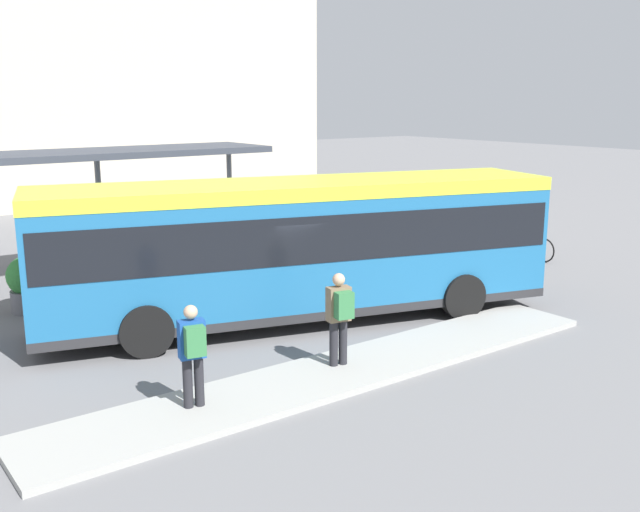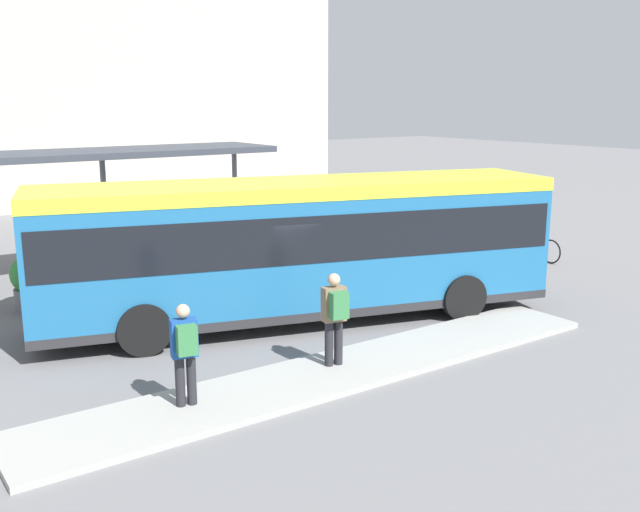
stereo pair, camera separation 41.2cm
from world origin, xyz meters
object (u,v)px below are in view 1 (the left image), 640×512
at_px(pedestrian_waiting, 340,314).
at_px(pedestrian_companion, 193,350).
at_px(bicycle_yellow, 493,241).
at_px(potted_planter_near_shelter, 27,283).
at_px(city_bus, 300,241).
at_px(bicycle_orange, 531,247).
at_px(bicycle_green, 510,245).

xyz_separation_m(pedestrian_waiting, pedestrian_companion, (-3.06, -0.06, -0.03)).
relative_size(bicycle_yellow, potted_planter_near_shelter, 1.21).
bearing_deg(potted_planter_near_shelter, pedestrian_waiting, -64.37).
height_order(city_bus, pedestrian_companion, city_bus).
bearing_deg(potted_planter_near_shelter, pedestrian_companion, -85.67).
distance_m(city_bus, bicycle_yellow, 9.99).
xyz_separation_m(city_bus, pedestrian_waiting, (-1.23, -3.04, -0.75)).
bearing_deg(bicycle_orange, pedestrian_companion, 108.97).
xyz_separation_m(bicycle_orange, potted_planter_near_shelter, (-14.61, 3.65, 0.32)).
xyz_separation_m(pedestrian_companion, bicycle_yellow, (13.88, 5.45, -0.75)).
height_order(bicycle_green, potted_planter_near_shelter, potted_planter_near_shelter).
bearing_deg(pedestrian_waiting, city_bus, -11.01).
bearing_deg(pedestrian_companion, bicycle_orange, -61.96).
xyz_separation_m(pedestrian_waiting, bicycle_yellow, (10.82, 5.38, -0.79)).
relative_size(city_bus, pedestrian_companion, 6.92).
distance_m(pedestrian_waiting, potted_planter_near_shelter, 8.43).
bearing_deg(bicycle_green, bicycle_orange, -160.88).
distance_m(pedestrian_companion, bicycle_yellow, 14.93).
height_order(bicycle_orange, potted_planter_near_shelter, potted_planter_near_shelter).
height_order(pedestrian_waiting, pedestrian_companion, pedestrian_waiting).
relative_size(pedestrian_waiting, bicycle_orange, 0.99).
height_order(city_bus, bicycle_orange, city_bus).
height_order(pedestrian_waiting, bicycle_orange, pedestrian_waiting).
bearing_deg(bicycle_orange, potted_planter_near_shelter, 79.02).
bearing_deg(bicycle_green, bicycle_yellow, 3.92).
xyz_separation_m(city_bus, pedestrian_companion, (-4.29, -3.10, -0.79)).
bearing_deg(bicycle_green, potted_planter_near_shelter, 84.41).
height_order(city_bus, bicycle_green, city_bus).
distance_m(pedestrian_companion, bicycle_green, 14.66).
height_order(pedestrian_companion, bicycle_green, pedestrian_companion).
bearing_deg(potted_planter_near_shelter, bicycle_green, -11.46).
bearing_deg(potted_planter_near_shelter, bicycle_yellow, -8.66).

